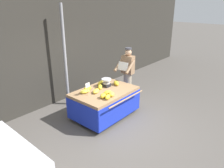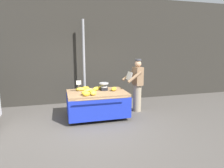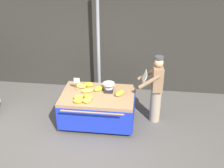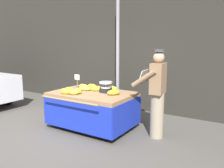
{
  "view_description": "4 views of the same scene",
  "coord_description": "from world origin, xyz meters",
  "px_view_note": "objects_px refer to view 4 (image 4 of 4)",
  "views": [
    {
      "loc": [
        -3.67,
        -2.79,
        3.06
      ],
      "look_at": [
        0.49,
        0.76,
        0.94
      ],
      "focal_mm": 34.31,
      "sensor_mm": 36.0,
      "label": 1
    },
    {
      "loc": [
        -0.72,
        -4.63,
        2.07
      ],
      "look_at": [
        0.79,
        0.98,
        0.97
      ],
      "focal_mm": 31.02,
      "sensor_mm": 36.0,
      "label": 2
    },
    {
      "loc": [
        1.32,
        -4.73,
        4.05
      ],
      "look_at": [
        0.65,
        0.78,
        1.12
      ],
      "focal_mm": 44.35,
      "sensor_mm": 36.0,
      "label": 3
    },
    {
      "loc": [
        3.27,
        -3.08,
        1.82
      ],
      "look_at": [
        0.82,
        0.82,
        1.02
      ],
      "focal_mm": 37.56,
      "sensor_mm": 36.0,
      "label": 4
    }
  ],
  "objects_px": {
    "banana_bunch_8": "(65,91)",
    "price_sign": "(77,78)",
    "vendor_person": "(157,94)",
    "banana_bunch_3": "(74,92)",
    "banana_bunch_6": "(97,89)",
    "banana_bunch_9": "(78,91)",
    "banana_bunch_4": "(85,89)",
    "banana_bunch_1": "(69,90)",
    "banana_bunch_5": "(111,88)",
    "banana_cart": "(93,102)",
    "banana_bunch_0": "(113,92)",
    "banana_bunch_2": "(83,86)",
    "street_pole": "(118,55)",
    "weighing_scale": "(106,87)",
    "banana_bunch_7": "(92,86)"
  },
  "relations": [
    {
      "from": "banana_bunch_0",
      "to": "banana_cart",
      "type": "bearing_deg",
      "value": -178.29
    },
    {
      "from": "banana_cart",
      "to": "banana_bunch_8",
      "type": "bearing_deg",
      "value": -129.89
    },
    {
      "from": "price_sign",
      "to": "banana_bunch_9",
      "type": "relative_size",
      "value": 1.57
    },
    {
      "from": "banana_bunch_6",
      "to": "banana_bunch_4",
      "type": "bearing_deg",
      "value": -158.47
    },
    {
      "from": "street_pole",
      "to": "banana_bunch_1",
      "type": "bearing_deg",
      "value": -96.65
    },
    {
      "from": "banana_bunch_9",
      "to": "weighing_scale",
      "type": "bearing_deg",
      "value": 44.27
    },
    {
      "from": "street_pole",
      "to": "banana_bunch_2",
      "type": "distance_m",
      "value": 1.33
    },
    {
      "from": "weighing_scale",
      "to": "vendor_person",
      "type": "distance_m",
      "value": 1.12
    },
    {
      "from": "banana_bunch_1",
      "to": "banana_bunch_7",
      "type": "height_order",
      "value": "banana_bunch_1"
    },
    {
      "from": "banana_bunch_4",
      "to": "banana_bunch_9",
      "type": "distance_m",
      "value": 0.34
    },
    {
      "from": "weighing_scale",
      "to": "banana_bunch_9",
      "type": "bearing_deg",
      "value": -135.73
    },
    {
      "from": "banana_bunch_4",
      "to": "banana_bunch_6",
      "type": "height_order",
      "value": "banana_bunch_6"
    },
    {
      "from": "banana_bunch_9",
      "to": "banana_bunch_2",
      "type": "bearing_deg",
      "value": 118.6
    },
    {
      "from": "price_sign",
      "to": "banana_bunch_7",
      "type": "distance_m",
      "value": 0.39
    },
    {
      "from": "banana_bunch_0",
      "to": "banana_bunch_2",
      "type": "relative_size",
      "value": 1.03
    },
    {
      "from": "banana_bunch_5",
      "to": "banana_bunch_8",
      "type": "bearing_deg",
      "value": -126.94
    },
    {
      "from": "banana_bunch_1",
      "to": "banana_bunch_5",
      "type": "xyz_separation_m",
      "value": [
        0.63,
        0.67,
        -0.01
      ]
    },
    {
      "from": "banana_cart",
      "to": "banana_bunch_3",
      "type": "bearing_deg",
      "value": -113.94
    },
    {
      "from": "price_sign",
      "to": "banana_bunch_0",
      "type": "bearing_deg",
      "value": -5.32
    },
    {
      "from": "vendor_person",
      "to": "banana_bunch_6",
      "type": "bearing_deg",
      "value": -177.45
    },
    {
      "from": "banana_bunch_0",
      "to": "banana_bunch_4",
      "type": "height_order",
      "value": "banana_bunch_0"
    },
    {
      "from": "banana_bunch_8",
      "to": "vendor_person",
      "type": "relative_size",
      "value": 0.12
    },
    {
      "from": "banana_bunch_5",
      "to": "banana_bunch_9",
      "type": "relative_size",
      "value": 1.25
    },
    {
      "from": "price_sign",
      "to": "banana_bunch_3",
      "type": "bearing_deg",
      "value": -55.68
    },
    {
      "from": "banana_bunch_7",
      "to": "banana_bunch_8",
      "type": "distance_m",
      "value": 0.8
    },
    {
      "from": "banana_bunch_5",
      "to": "banana_bunch_7",
      "type": "height_order",
      "value": "banana_bunch_5"
    },
    {
      "from": "banana_bunch_1",
      "to": "banana_bunch_5",
      "type": "height_order",
      "value": "banana_bunch_1"
    },
    {
      "from": "street_pole",
      "to": "banana_bunch_2",
      "type": "height_order",
      "value": "street_pole"
    },
    {
      "from": "banana_bunch_3",
      "to": "banana_bunch_6",
      "type": "distance_m",
      "value": 0.59
    },
    {
      "from": "weighing_scale",
      "to": "banana_bunch_9",
      "type": "xyz_separation_m",
      "value": [
        -0.42,
        -0.41,
        -0.06
      ]
    },
    {
      "from": "banana_bunch_7",
      "to": "banana_bunch_6",
      "type": "bearing_deg",
      "value": -32.57
    },
    {
      "from": "banana_bunch_9",
      "to": "banana_bunch_4",
      "type": "bearing_deg",
      "value": 104.22
    },
    {
      "from": "banana_bunch_8",
      "to": "price_sign",
      "type": "bearing_deg",
      "value": 105.24
    },
    {
      "from": "banana_cart",
      "to": "banana_bunch_5",
      "type": "distance_m",
      "value": 0.51
    },
    {
      "from": "banana_bunch_6",
      "to": "banana_bunch_7",
      "type": "xyz_separation_m",
      "value": [
        -0.3,
        0.19,
        -0.0
      ]
    },
    {
      "from": "banana_bunch_5",
      "to": "banana_bunch_6",
      "type": "xyz_separation_m",
      "value": [
        -0.23,
        -0.19,
        0.0
      ]
    },
    {
      "from": "weighing_scale",
      "to": "banana_bunch_8",
      "type": "height_order",
      "value": "weighing_scale"
    },
    {
      "from": "banana_cart",
      "to": "banana_bunch_9",
      "type": "xyz_separation_m",
      "value": [
        -0.18,
        -0.26,
        0.27
      ]
    },
    {
      "from": "banana_cart",
      "to": "price_sign",
      "type": "xyz_separation_m",
      "value": [
        -0.52,
        0.11,
        0.45
      ]
    },
    {
      "from": "weighing_scale",
      "to": "banana_bunch_5",
      "type": "height_order",
      "value": "weighing_scale"
    },
    {
      "from": "banana_bunch_5",
      "to": "price_sign",
      "type": "bearing_deg",
      "value": -161.59
    },
    {
      "from": "banana_bunch_0",
      "to": "banana_bunch_3",
      "type": "height_order",
      "value": "banana_bunch_3"
    },
    {
      "from": "street_pole",
      "to": "banana_bunch_0",
      "type": "xyz_separation_m",
      "value": [
        0.72,
        -1.36,
        -0.67
      ]
    },
    {
      "from": "banana_bunch_4",
      "to": "banana_bunch_6",
      "type": "distance_m",
      "value": 0.29
    },
    {
      "from": "banana_bunch_4",
      "to": "price_sign",
      "type": "bearing_deg",
      "value": 170.26
    },
    {
      "from": "banana_bunch_3",
      "to": "weighing_scale",
      "type": "bearing_deg",
      "value": 52.21
    },
    {
      "from": "banana_cart",
      "to": "banana_bunch_8",
      "type": "relative_size",
      "value": 8.35
    },
    {
      "from": "weighing_scale",
      "to": "banana_bunch_8",
      "type": "xyz_separation_m",
      "value": [
        -0.61,
        -0.59,
        -0.06
      ]
    },
    {
      "from": "banana_bunch_7",
      "to": "banana_bunch_9",
      "type": "bearing_deg",
      "value": -79.76
    },
    {
      "from": "banana_bunch_3",
      "to": "banana_bunch_8",
      "type": "distance_m",
      "value": 0.2
    }
  ]
}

